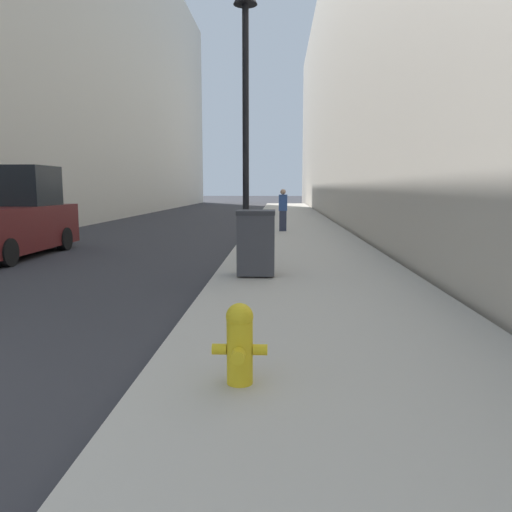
% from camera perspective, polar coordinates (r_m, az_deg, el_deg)
% --- Properties ---
extents(sidewalk_right, '(3.76, 60.00, 0.16)m').
position_cam_1_polar(sidewalk_right, '(20.57, 4.53, 3.14)').
color(sidewalk_right, '#B7B2A8').
rests_on(sidewalk_right, ground).
extents(building_left_glass, '(12.00, 60.00, 18.96)m').
position_cam_1_polar(building_left_glass, '(33.06, -26.01, 20.60)').
color(building_left_glass, beige).
rests_on(building_left_glass, ground).
extents(building_right_stone, '(12.00, 60.00, 15.26)m').
position_cam_1_polar(building_right_stone, '(30.35, 20.26, 18.54)').
color(building_right_stone, beige).
rests_on(building_right_stone, ground).
extents(fire_hydrant, '(0.46, 0.34, 0.68)m').
position_cam_1_polar(fire_hydrant, '(4.13, -1.88, -9.78)').
color(fire_hydrant, yellow).
rests_on(fire_hydrant, sidewalk_right).
extents(trash_bin, '(0.69, 0.71, 1.19)m').
position_cam_1_polar(trash_bin, '(9.10, 0.02, 1.59)').
color(trash_bin, '#3D3D42').
rests_on(trash_bin, sidewalk_right).
extents(lamppost, '(0.51, 0.51, 5.93)m').
position_cam_1_polar(lamppost, '(11.38, -1.20, 20.36)').
color(lamppost, black).
rests_on(lamppost, sidewalk_right).
extents(pickup_truck, '(2.22, 4.81, 2.33)m').
position_cam_1_polar(pickup_truck, '(14.30, -26.96, 3.73)').
color(pickup_truck, '#561919').
rests_on(pickup_truck, ground).
extents(pedestrian_on_sidewalk, '(0.31, 0.20, 1.54)m').
position_cam_1_polar(pedestrian_on_sidewalk, '(18.45, 3.10, 5.27)').
color(pedestrian_on_sidewalk, '#2D3347').
rests_on(pedestrian_on_sidewalk, sidewalk_right).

